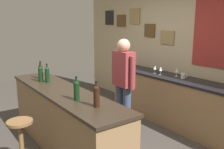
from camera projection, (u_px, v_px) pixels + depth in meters
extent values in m
plane|color=#423D38|center=(88.00, 141.00, 3.97)|extent=(10.00, 10.00, 0.00)
cube|color=tan|center=(176.00, 47.00, 4.84)|extent=(6.00, 0.06, 2.80)
cube|color=black|center=(109.00, 18.00, 6.43)|extent=(0.34, 0.02, 0.36)
cube|color=brown|center=(121.00, 21.00, 6.05)|extent=(0.34, 0.02, 0.28)
cube|color=#997F4C|center=(135.00, 16.00, 5.64)|extent=(0.35, 0.02, 0.35)
cube|color=brown|center=(150.00, 30.00, 5.30)|extent=(0.30, 0.02, 0.28)
cube|color=#997F4C|center=(167.00, 38.00, 4.93)|extent=(0.35, 0.02, 0.27)
cube|color=olive|center=(64.00, 121.00, 3.65)|extent=(2.71, 0.57, 0.88)
cube|color=#2D2319|center=(62.00, 92.00, 3.55)|extent=(2.76, 0.60, 0.04)
cube|color=olive|center=(177.00, 103.00, 4.51)|extent=(3.09, 0.53, 0.86)
cube|color=black|center=(178.00, 79.00, 4.41)|extent=(3.15, 0.56, 0.04)
cylinder|color=#384766|center=(127.00, 112.00, 4.04)|extent=(0.13, 0.13, 0.86)
cylinder|color=#384766|center=(119.00, 109.00, 4.20)|extent=(0.13, 0.13, 0.86)
cube|color=maroon|center=(123.00, 69.00, 3.97)|extent=(0.36, 0.20, 0.56)
sphere|color=tan|center=(124.00, 45.00, 3.89)|extent=(0.21, 0.21, 0.21)
cylinder|color=maroon|center=(132.00, 73.00, 3.80)|extent=(0.08, 0.08, 0.52)
cylinder|color=maroon|center=(115.00, 69.00, 4.15)|extent=(0.08, 0.08, 0.52)
cylinder|color=brown|center=(22.00, 147.00, 3.14)|extent=(0.06, 0.06, 0.65)
cylinder|color=brown|center=(20.00, 122.00, 3.07)|extent=(0.32, 0.32, 0.03)
cylinder|color=black|center=(41.00, 73.00, 4.23)|extent=(0.07, 0.07, 0.20)
sphere|color=black|center=(40.00, 67.00, 4.21)|extent=(0.07, 0.07, 0.07)
cylinder|color=black|center=(40.00, 65.00, 4.20)|extent=(0.03, 0.03, 0.09)
cylinder|color=black|center=(40.00, 62.00, 4.19)|extent=(0.03, 0.03, 0.02)
cylinder|color=black|center=(41.00, 76.00, 4.03)|extent=(0.07, 0.07, 0.20)
sphere|color=black|center=(40.00, 69.00, 4.01)|extent=(0.07, 0.07, 0.07)
cylinder|color=black|center=(40.00, 67.00, 4.00)|extent=(0.03, 0.03, 0.09)
cylinder|color=black|center=(40.00, 64.00, 3.99)|extent=(0.03, 0.03, 0.02)
cylinder|color=black|center=(47.00, 76.00, 3.98)|extent=(0.07, 0.07, 0.20)
sphere|color=black|center=(47.00, 69.00, 3.96)|extent=(0.07, 0.07, 0.07)
cylinder|color=black|center=(47.00, 67.00, 3.95)|extent=(0.03, 0.03, 0.09)
cylinder|color=black|center=(47.00, 64.00, 3.94)|extent=(0.03, 0.03, 0.02)
cylinder|color=black|center=(77.00, 93.00, 3.07)|extent=(0.07, 0.07, 0.20)
sphere|color=black|center=(76.00, 84.00, 3.05)|extent=(0.07, 0.07, 0.07)
cylinder|color=black|center=(76.00, 81.00, 3.04)|extent=(0.03, 0.03, 0.09)
cylinder|color=black|center=(76.00, 77.00, 3.03)|extent=(0.03, 0.03, 0.02)
cylinder|color=black|center=(97.00, 98.00, 2.84)|extent=(0.07, 0.07, 0.20)
sphere|color=black|center=(96.00, 89.00, 2.81)|extent=(0.07, 0.07, 0.07)
cylinder|color=black|center=(96.00, 86.00, 2.81)|extent=(0.03, 0.03, 0.09)
cylinder|color=black|center=(96.00, 82.00, 2.80)|extent=(0.03, 0.03, 0.02)
cylinder|color=silver|center=(155.00, 73.00, 4.78)|extent=(0.06, 0.06, 0.00)
cylinder|color=silver|center=(155.00, 71.00, 4.77)|extent=(0.01, 0.01, 0.07)
cone|color=silver|center=(155.00, 67.00, 4.75)|extent=(0.07, 0.07, 0.08)
cylinder|color=silver|center=(160.00, 75.00, 4.66)|extent=(0.06, 0.06, 0.00)
cylinder|color=silver|center=(161.00, 73.00, 4.65)|extent=(0.01, 0.01, 0.07)
cone|color=silver|center=(161.00, 69.00, 4.63)|extent=(0.07, 0.07, 0.08)
cylinder|color=silver|center=(177.00, 76.00, 4.51)|extent=(0.06, 0.06, 0.00)
cylinder|color=silver|center=(177.00, 74.00, 4.51)|extent=(0.01, 0.01, 0.07)
cone|color=silver|center=(177.00, 70.00, 4.49)|extent=(0.07, 0.07, 0.08)
cylinder|color=silver|center=(183.00, 76.00, 4.35)|extent=(0.08, 0.08, 0.09)
torus|color=silver|center=(186.00, 76.00, 4.31)|extent=(0.06, 0.01, 0.06)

